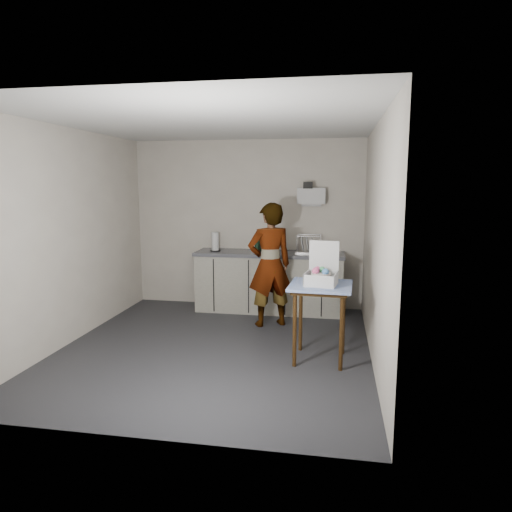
% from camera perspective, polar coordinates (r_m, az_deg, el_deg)
% --- Properties ---
extents(ground, '(4.00, 4.00, 0.00)m').
position_cam_1_polar(ground, '(5.56, -5.05, -11.33)').
color(ground, '#25252A').
rests_on(ground, ground).
extents(wall_back, '(3.60, 0.02, 2.60)m').
position_cam_1_polar(wall_back, '(7.18, -1.11, 3.99)').
color(wall_back, beige).
rests_on(wall_back, ground).
extents(wall_right, '(0.02, 4.00, 2.60)m').
position_cam_1_polar(wall_right, '(5.09, 14.61, 1.61)').
color(wall_right, beige).
rests_on(wall_right, ground).
extents(wall_left, '(0.02, 4.00, 2.60)m').
position_cam_1_polar(wall_left, '(5.97, -22.08, 2.30)').
color(wall_left, beige).
rests_on(wall_left, ground).
extents(ceiling, '(3.60, 4.00, 0.01)m').
position_cam_1_polar(ceiling, '(5.26, -5.46, 16.25)').
color(ceiling, white).
rests_on(ceiling, wall_back).
extents(kitchen_counter, '(2.24, 0.62, 0.91)m').
position_cam_1_polar(kitchen_counter, '(6.97, 1.69, -3.44)').
color(kitchen_counter, black).
rests_on(kitchen_counter, ground).
extents(wall_shelf, '(0.42, 0.18, 0.37)m').
position_cam_1_polar(wall_shelf, '(6.96, 6.93, 7.45)').
color(wall_shelf, white).
rests_on(wall_shelf, ground).
extents(side_table, '(0.70, 0.70, 0.86)m').
position_cam_1_polar(side_table, '(5.01, 8.07, -4.75)').
color(side_table, '#3D270D').
rests_on(side_table, ground).
extents(standing_man, '(0.73, 0.64, 1.69)m').
position_cam_1_polar(standing_man, '(6.18, 1.73, -1.12)').
color(standing_man, '#B2A593').
rests_on(standing_man, ground).
extents(soap_bottle, '(0.11, 0.11, 0.26)m').
position_cam_1_polar(soap_bottle, '(6.83, 0.20, 1.55)').
color(soap_bottle, black).
rests_on(soap_bottle, kitchen_counter).
extents(soda_can, '(0.06, 0.06, 0.11)m').
position_cam_1_polar(soda_can, '(6.88, 2.43, 0.96)').
color(soda_can, red).
rests_on(soda_can, kitchen_counter).
extents(dark_bottle, '(0.07, 0.07, 0.23)m').
position_cam_1_polar(dark_bottle, '(6.97, 0.43, 1.54)').
color(dark_bottle, black).
rests_on(dark_bottle, kitchen_counter).
extents(paper_towel, '(0.16, 0.16, 0.29)m').
position_cam_1_polar(paper_towel, '(6.99, -5.12, 1.74)').
color(paper_towel, black).
rests_on(paper_towel, kitchen_counter).
extents(dish_rack, '(0.38, 0.29, 0.27)m').
position_cam_1_polar(dish_rack, '(6.87, 6.55, 0.94)').
color(dish_rack, silver).
rests_on(dish_rack, kitchen_counter).
extents(bakery_box, '(0.37, 0.38, 0.46)m').
position_cam_1_polar(bakery_box, '(4.95, 8.14, -2.39)').
color(bakery_box, white).
rests_on(bakery_box, side_table).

